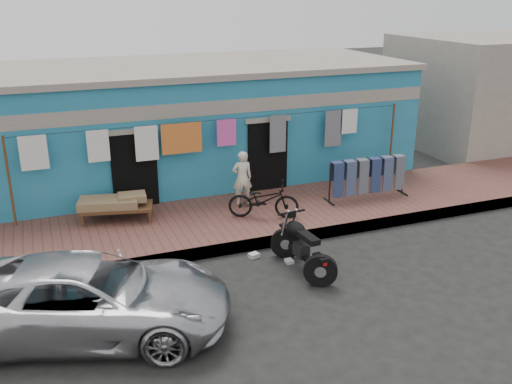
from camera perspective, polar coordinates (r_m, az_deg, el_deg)
name	(u,v)px	position (r m, az deg, el deg)	size (l,w,h in m)	color
ground	(294,280)	(11.22, 3.78, -8.75)	(80.00, 80.00, 0.00)	black
sidewalk	(241,219)	(13.68, -1.53, -2.74)	(28.00, 3.00, 0.25)	brown
curb	(264,243)	(12.44, 0.76, -5.10)	(28.00, 0.10, 0.25)	gray
building	(194,121)	(16.86, -6.26, 7.03)	(12.20, 5.20, 3.36)	teal
neighbor_right	(491,91)	(22.32, 22.44, 9.33)	(6.00, 5.00, 3.80)	#9E9384
clothesline	(210,140)	(14.18, -4.59, 5.16)	(10.06, 0.06, 2.10)	brown
car	(89,296)	(9.71, -16.39, -9.99)	(2.12, 4.67, 1.32)	silver
seated_person	(242,178)	(14.08, -1.38, 1.43)	(0.49, 0.33, 1.36)	beige
bicycle	(264,196)	(13.27, 0.76, -0.42)	(0.58, 1.63, 1.06)	black
motorcycle	(303,246)	(11.33, 4.69, -5.36)	(0.73, 1.76, 1.11)	black
charpoy	(117,208)	(13.61, -13.73, -1.57)	(1.84, 1.18, 0.57)	brown
jeans_rack	(367,178)	(14.83, 11.08, 1.42)	(2.25, 0.53, 1.07)	black
litter_a	(254,255)	(12.05, -0.22, -6.36)	(0.21, 0.16, 0.09)	silver
litter_b	(306,248)	(12.42, 5.02, -5.65)	(0.16, 0.12, 0.08)	silver
litter_c	(289,261)	(11.85, 3.34, -6.92)	(0.18, 0.15, 0.07)	silver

